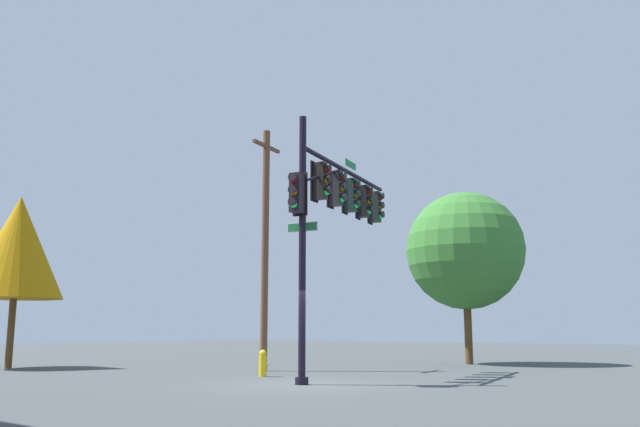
% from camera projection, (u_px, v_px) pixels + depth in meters
% --- Properties ---
extents(ground_plane, '(120.00, 120.00, 0.00)m').
position_uv_depth(ground_plane, '(302.00, 385.00, 17.79)').
color(ground_plane, '#3E4345').
extents(signal_pole_assembly, '(6.99, 2.01, 7.46)m').
position_uv_depth(signal_pole_assembly, '(336.00, 203.00, 20.77)').
color(signal_pole_assembly, black).
rests_on(signal_pole_assembly, ground_plane).
extents(utility_pole, '(1.79, 0.45, 8.91)m').
position_uv_depth(utility_pole, '(265.00, 243.00, 24.64)').
color(utility_pole, brown).
rests_on(utility_pole, ground_plane).
extents(fire_hydrant, '(0.33, 0.24, 0.83)m').
position_uv_depth(fire_hydrant, '(263.00, 363.00, 20.96)').
color(fire_hydrant, gold).
rests_on(fire_hydrant, ground_plane).
extents(tree_near, '(5.18, 5.18, 7.50)m').
position_uv_depth(tree_near, '(465.00, 251.00, 29.41)').
color(tree_near, '#50391C').
rests_on(tree_near, ground_plane).
extents(tree_mid, '(3.65, 3.65, 6.71)m').
position_uv_depth(tree_mid, '(17.00, 247.00, 26.26)').
color(tree_mid, brown).
rests_on(tree_mid, ground_plane).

